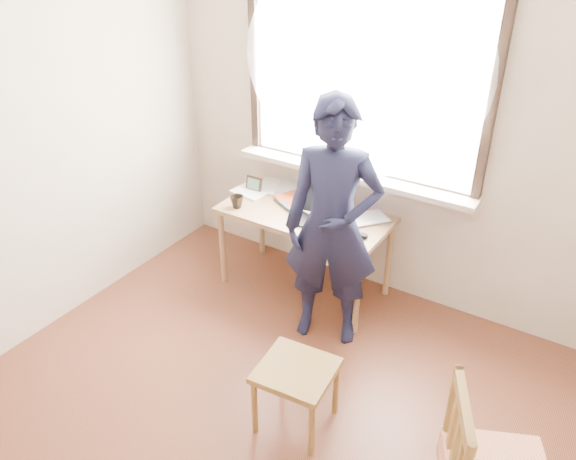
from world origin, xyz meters
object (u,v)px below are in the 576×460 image
Objects in this scene: work_chair at (296,377)px; person at (333,226)px; mug_dark at (237,202)px; mug_white at (312,193)px; laptop at (322,214)px; desk at (305,221)px.

person is at bearing 105.98° from work_chair.
work_chair is 0.26× the size of person.
person is at bearing -10.01° from mug_dark.
mug_white is at bearing 110.72° from person.
work_chair is at bearing -62.83° from mug_white.
mug_dark is 1.53m from work_chair.
person reaches higher than mug_white.
laptop reaches higher than mug_white.
mug_dark is at bearing -132.96° from mug_white.
person is (0.88, -0.16, 0.13)m from mug_dark.
laptop is (0.16, -0.03, 0.12)m from desk.
mug_dark is at bearing -165.33° from laptop.
desk is 0.27m from mug_white.
work_chair is at bearing -61.10° from desk.
laptop is at bearing 109.36° from person.
person reaches higher than desk.
person is (0.41, -0.35, 0.25)m from desk.
laptop reaches higher than mug_dark.
work_chair is at bearing -66.79° from laptop.
desk is 2.84× the size of work_chair.
mug_dark is 0.23× the size of work_chair.
person is (0.49, -0.58, 0.13)m from mug_white.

